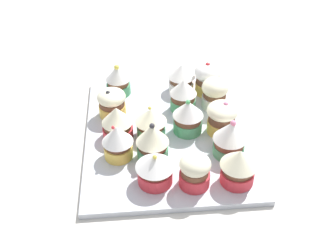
{
  "coord_description": "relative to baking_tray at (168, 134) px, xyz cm",
  "views": [
    {
      "loc": [
        66.45,
        -5.86,
        56.52
      ],
      "look_at": [
        0.0,
        0.0,
        4.2
      ],
      "focal_mm": 45.84,
      "sensor_mm": 36.0,
      "label": 1
    }
  ],
  "objects": [
    {
      "name": "cupcake_14",
      "position": [
        7.46,
        10.81,
        4.44
      ],
      "size": [
        6.29,
        6.29,
        7.77
      ],
      "color": "#4C9E6B",
      "rests_on": "baking_tray"
    },
    {
      "name": "cupcake_8",
      "position": [
        -7.47,
        3.87,
        4.37
      ],
      "size": [
        5.73,
        5.73,
        7.31
      ],
      "color": "#4C9E6B",
      "rests_on": "baking_tray"
    },
    {
      "name": "cupcake_4",
      "position": [
        0.66,
        -3.42,
        3.92
      ],
      "size": [
        6.27,
        6.27,
        6.52
      ],
      "color": "#4C9E6B",
      "rests_on": "baking_tray"
    },
    {
      "name": "cupcake_1",
      "position": [
        -6.72,
        -11.15,
        3.76
      ],
      "size": [
        5.93,
        5.93,
        6.44
      ],
      "color": "#EFC651",
      "rests_on": "baking_tray"
    },
    {
      "name": "cupcake_11",
      "position": [
        -13.25,
        10.04,
        4.49
      ],
      "size": [
        6.01,
        6.01,
        7.75
      ],
      "color": "#EFC651",
      "rests_on": "baking_tray"
    },
    {
      "name": "cupcake_5",
      "position": [
        7.2,
        -3.49,
        4.58
      ],
      "size": [
        6.11,
        6.11,
        8.06
      ],
      "color": "#4C9E6B",
      "rests_on": "baking_tray"
    },
    {
      "name": "cupcake_13",
      "position": [
        0.77,
        10.62,
        4.19
      ],
      "size": [
        6.17,
        6.17,
        7.19
      ],
      "color": "#EFC651",
      "rests_on": "baking_tray"
    },
    {
      "name": "cupcake_15",
      "position": [
        14.7,
        10.86,
        4.37
      ],
      "size": [
        6.48,
        6.48,
        7.17
      ],
      "color": "#D1333D",
      "rests_on": "baking_tray"
    },
    {
      "name": "cupcake_2",
      "position": [
        0.52,
        -9.99,
        4.14
      ],
      "size": [
        6.01,
        6.01,
        7.02
      ],
      "color": "#D1333D",
      "rests_on": "baking_tray"
    },
    {
      "name": "cupcake_9",
      "position": [
        0.21,
        3.96,
        4.34
      ],
      "size": [
        6.09,
        6.09,
        7.56
      ],
      "color": "#4C9E6B",
      "rests_on": "baking_tray"
    },
    {
      "name": "cupcake_10",
      "position": [
        14.74,
        3.31,
        3.87
      ],
      "size": [
        5.46,
        5.46,
        6.49
      ],
      "color": "#D1333D",
      "rests_on": "baking_tray"
    },
    {
      "name": "cupcake_3",
      "position": [
        6.36,
        -9.87,
        4.28
      ],
      "size": [
        5.81,
        5.81,
        7.26
      ],
      "color": "#EFC651",
      "rests_on": "baking_tray"
    },
    {
      "name": "cupcake_12",
      "position": [
        -7.79,
        10.71,
        4.12
      ],
      "size": [
        5.68,
        5.68,
        6.88
      ],
      "color": "white",
      "rests_on": "baking_tray"
    },
    {
      "name": "baking_tray",
      "position": [
        0.0,
        0.0,
        0.0
      ],
      "size": [
        39.92,
        32.9,
        1.2
      ],
      "color": "silver",
      "rests_on": "ground_plane"
    },
    {
      "name": "cupcake_0",
      "position": [
        -14.79,
        -9.89,
        4.15
      ],
      "size": [
        5.42,
        5.42,
        7.36
      ],
      "color": "#4C9E6B",
      "rests_on": "baking_tray"
    },
    {
      "name": "ground_plane",
      "position": [
        0.0,
        0.0,
        -2.1
      ],
      "size": [
        180.0,
        180.0,
        3.0
      ],
      "primitive_type": "cube",
      "color": "beige"
    },
    {
      "name": "cupcake_6",
      "position": [
        13.55,
        -3.46,
        4.0
      ],
      "size": [
        6.78,
        6.78,
        6.71
      ],
      "color": "#D1333D",
      "rests_on": "baking_tray"
    },
    {
      "name": "cupcake_7",
      "position": [
        -14.72,
        4.32,
        4.08
      ],
      "size": [
        6.17,
        6.17,
        6.63
      ],
      "color": "white",
      "rests_on": "baking_tray"
    }
  ]
}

